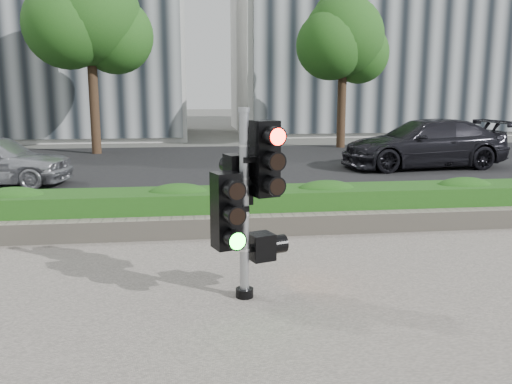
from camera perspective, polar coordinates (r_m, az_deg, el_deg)
The scene contains 11 objects.
ground at distance 7.50m, azimuth 1.00°, elevation -8.63°, with size 120.00×120.00×0.00m, color #51514C.
sidewalk at distance 5.24m, azimuth 5.13°, elevation -17.53°, with size 16.00×11.00×0.03m, color #9E9389.
road at distance 17.21m, azimuth -3.80°, elevation 2.51°, with size 60.00×13.00×0.02m, color black.
curb at distance 10.49m, azimuth -1.47°, elevation -2.61°, with size 60.00×0.25×0.12m, color gray.
stone_wall at distance 9.25m, azimuth -0.69°, elevation -3.56°, with size 12.00×0.32×0.34m, color gray.
hedge at distance 9.83m, azimuth -1.13°, elevation -1.66°, with size 12.00×1.00×0.68m, color #3A8228.
building_right at distance 34.36m, azimuth 13.82°, elevation 16.40°, with size 18.00×10.00×12.00m, color #B7B7B2.
tree_left at distance 21.98m, azimuth -17.15°, elevation 17.04°, with size 4.61×4.03×7.34m.
tree_right at distance 23.55m, azimuth 9.12°, elevation 15.55°, with size 4.10×3.58×6.53m.
traffic_signal at distance 6.33m, azimuth -1.13°, elevation -0.27°, with size 0.82×0.71×2.26m.
car_dark at distance 18.00m, azimuth 17.23°, elevation 4.90°, with size 2.14×5.26×1.53m, color black.
Camera 1 is at (-1.02, -7.00, 2.50)m, focal length 38.00 mm.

